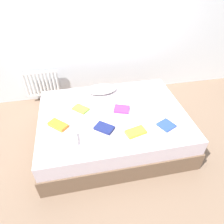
{
  "coord_description": "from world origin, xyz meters",
  "views": [
    {
      "loc": [
        -0.42,
        -2.06,
        2.23
      ],
      "look_at": [
        0.0,
        0.05,
        0.48
      ],
      "focal_mm": 32.38,
      "sensor_mm": 36.0,
      "label": 1
    }
  ],
  "objects_px": {
    "textbook_white": "(69,140)",
    "textbook_lime": "(81,109)",
    "bed": "(113,127)",
    "radiator": "(42,84)",
    "textbook_navy": "(104,128)",
    "textbook_orange": "(58,125)",
    "textbook_yellow": "(136,132)",
    "textbook_purple": "(122,109)",
    "pillow": "(101,89)",
    "textbook_blue": "(166,125)"
  },
  "relations": [
    {
      "from": "textbook_white",
      "to": "textbook_lime",
      "type": "height_order",
      "value": "textbook_white"
    },
    {
      "from": "bed",
      "to": "textbook_lime",
      "type": "bearing_deg",
      "value": 158.7
    },
    {
      "from": "radiator",
      "to": "textbook_navy",
      "type": "bearing_deg",
      "value": -59.5
    },
    {
      "from": "textbook_white",
      "to": "radiator",
      "type": "bearing_deg",
      "value": 103.66
    },
    {
      "from": "bed",
      "to": "textbook_orange",
      "type": "bearing_deg",
      "value": -170.74
    },
    {
      "from": "textbook_white",
      "to": "textbook_yellow",
      "type": "distance_m",
      "value": 0.79
    },
    {
      "from": "textbook_navy",
      "to": "textbook_purple",
      "type": "height_order",
      "value": "textbook_navy"
    },
    {
      "from": "textbook_white",
      "to": "textbook_navy",
      "type": "height_order",
      "value": "textbook_white"
    },
    {
      "from": "textbook_white",
      "to": "textbook_yellow",
      "type": "bearing_deg",
      "value": -2.99
    },
    {
      "from": "pillow",
      "to": "textbook_navy",
      "type": "relative_size",
      "value": 2.02
    },
    {
      "from": "radiator",
      "to": "pillow",
      "type": "xyz_separation_m",
      "value": [
        0.96,
        -0.66,
        0.18
      ]
    },
    {
      "from": "pillow",
      "to": "textbook_navy",
      "type": "bearing_deg",
      "value": -96.63
    },
    {
      "from": "textbook_lime",
      "to": "textbook_orange",
      "type": "xyz_separation_m",
      "value": [
        -0.3,
        -0.28,
        0.01
      ]
    },
    {
      "from": "radiator",
      "to": "textbook_blue",
      "type": "relative_size",
      "value": 3.23
    },
    {
      "from": "bed",
      "to": "pillow",
      "type": "distance_m",
      "value": 0.62
    },
    {
      "from": "bed",
      "to": "textbook_white",
      "type": "xyz_separation_m",
      "value": [
        -0.6,
        -0.4,
        0.28
      ]
    },
    {
      "from": "textbook_yellow",
      "to": "textbook_purple",
      "type": "height_order",
      "value": "textbook_yellow"
    },
    {
      "from": "pillow",
      "to": "textbook_navy",
      "type": "height_order",
      "value": "pillow"
    },
    {
      "from": "textbook_blue",
      "to": "textbook_orange",
      "type": "distance_m",
      "value": 1.35
    },
    {
      "from": "bed",
      "to": "textbook_navy",
      "type": "height_order",
      "value": "textbook_navy"
    },
    {
      "from": "textbook_blue",
      "to": "textbook_navy",
      "type": "bearing_deg",
      "value": 147.1
    },
    {
      "from": "radiator",
      "to": "textbook_navy",
      "type": "distance_m",
      "value": 1.72
    },
    {
      "from": "radiator",
      "to": "bed",
      "type": "bearing_deg",
      "value": -49.28
    },
    {
      "from": "radiator",
      "to": "textbook_yellow",
      "type": "relative_size",
      "value": 2.43
    },
    {
      "from": "textbook_yellow",
      "to": "textbook_blue",
      "type": "bearing_deg",
      "value": -7.79
    },
    {
      "from": "textbook_navy",
      "to": "textbook_lime",
      "type": "xyz_separation_m",
      "value": [
        -0.25,
        0.44,
        -0.0
      ]
    },
    {
      "from": "textbook_white",
      "to": "textbook_lime",
      "type": "bearing_deg",
      "value": 70.89
    },
    {
      "from": "bed",
      "to": "textbook_navy",
      "type": "xyz_separation_m",
      "value": [
        -0.16,
        -0.28,
        0.27
      ]
    },
    {
      "from": "textbook_navy",
      "to": "bed",
      "type": "bearing_deg",
      "value": 99.13
    },
    {
      "from": "textbook_navy",
      "to": "textbook_purple",
      "type": "bearing_deg",
      "value": 87.01
    },
    {
      "from": "bed",
      "to": "textbook_lime",
      "type": "height_order",
      "value": "textbook_lime"
    },
    {
      "from": "textbook_blue",
      "to": "textbook_yellow",
      "type": "xyz_separation_m",
      "value": [
        -0.41,
        -0.05,
        0.01
      ]
    },
    {
      "from": "radiator",
      "to": "textbook_white",
      "type": "relative_size",
      "value": 2.96
    },
    {
      "from": "bed",
      "to": "radiator",
      "type": "xyz_separation_m",
      "value": [
        -1.03,
        1.2,
        0.12
      ]
    },
    {
      "from": "textbook_blue",
      "to": "textbook_lime",
      "type": "height_order",
      "value": "textbook_lime"
    },
    {
      "from": "textbook_white",
      "to": "bed",
      "type": "bearing_deg",
      "value": 32.52
    },
    {
      "from": "textbook_navy",
      "to": "textbook_yellow",
      "type": "height_order",
      "value": "textbook_yellow"
    },
    {
      "from": "textbook_lime",
      "to": "textbook_orange",
      "type": "height_order",
      "value": "textbook_orange"
    },
    {
      "from": "radiator",
      "to": "textbook_purple",
      "type": "relative_size",
      "value": 2.88
    },
    {
      "from": "bed",
      "to": "pillow",
      "type": "height_order",
      "value": "pillow"
    },
    {
      "from": "pillow",
      "to": "textbook_lime",
      "type": "relative_size",
      "value": 2.14
    },
    {
      "from": "textbook_lime",
      "to": "textbook_purple",
      "type": "bearing_deg",
      "value": 32.22
    },
    {
      "from": "pillow",
      "to": "textbook_blue",
      "type": "distance_m",
      "value": 1.14
    },
    {
      "from": "radiator",
      "to": "textbook_orange",
      "type": "xyz_separation_m",
      "value": [
        0.31,
        -1.32,
        0.15
      ]
    },
    {
      "from": "bed",
      "to": "textbook_white",
      "type": "distance_m",
      "value": 0.77
    },
    {
      "from": "textbook_purple",
      "to": "textbook_navy",
      "type": "bearing_deg",
      "value": -112.0
    },
    {
      "from": "radiator",
      "to": "textbook_blue",
      "type": "distance_m",
      "value": 2.28
    },
    {
      "from": "bed",
      "to": "radiator",
      "type": "bearing_deg",
      "value": 130.72
    },
    {
      "from": "textbook_yellow",
      "to": "textbook_navy",
      "type": "bearing_deg",
      "value": 143.55
    },
    {
      "from": "textbook_navy",
      "to": "textbook_purple",
      "type": "relative_size",
      "value": 1.1
    }
  ]
}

